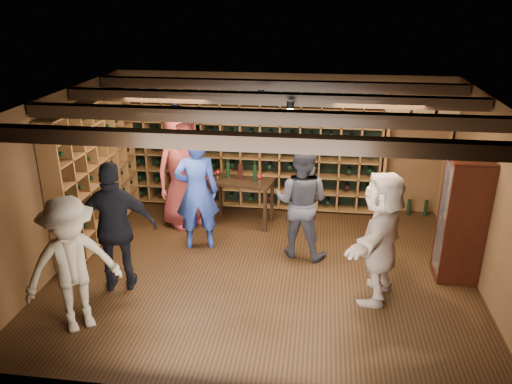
# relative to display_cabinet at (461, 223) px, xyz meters

# --- Properties ---
(ground) EXTENTS (6.00, 6.00, 0.00)m
(ground) POSITION_rel_display_cabinet_xyz_m (-2.71, -0.20, -0.86)
(ground) COLOR black
(ground) RESTS_ON ground
(room_shell) EXTENTS (6.00, 6.00, 6.00)m
(room_shell) POSITION_rel_display_cabinet_xyz_m (-2.71, -0.15, 1.56)
(room_shell) COLOR #55371D
(room_shell) RESTS_ON ground
(wine_rack_back) EXTENTS (4.65, 0.30, 2.20)m
(wine_rack_back) POSITION_rel_display_cabinet_xyz_m (-3.24, 2.13, 0.29)
(wine_rack_back) COLOR brown
(wine_rack_back) RESTS_ON ground
(wine_rack_left) EXTENTS (0.30, 2.65, 2.20)m
(wine_rack_left) POSITION_rel_display_cabinet_xyz_m (-5.54, 0.62, 0.29)
(wine_rack_left) COLOR brown
(wine_rack_left) RESTS_ON ground
(crate_shelf) EXTENTS (1.20, 0.32, 2.07)m
(crate_shelf) POSITION_rel_display_cabinet_xyz_m (-0.31, 2.12, 0.71)
(crate_shelf) COLOR brown
(crate_shelf) RESTS_ON ground
(display_cabinet) EXTENTS (0.55, 0.50, 1.75)m
(display_cabinet) POSITION_rel_display_cabinet_xyz_m (0.00, 0.00, 0.00)
(display_cabinet) COLOR black
(display_cabinet) RESTS_ON ground
(man_blue_shirt) EXTENTS (0.77, 0.61, 1.87)m
(man_blue_shirt) POSITION_rel_display_cabinet_xyz_m (-3.85, 0.43, 0.08)
(man_blue_shirt) COLOR navy
(man_blue_shirt) RESTS_ON ground
(man_grey_suit) EXTENTS (1.00, 0.86, 1.77)m
(man_grey_suit) POSITION_rel_display_cabinet_xyz_m (-2.23, 0.38, 0.03)
(man_grey_suit) COLOR black
(man_grey_suit) RESTS_ON ground
(guest_red_floral) EXTENTS (1.14, 1.17, 2.03)m
(guest_red_floral) POSITION_rel_display_cabinet_xyz_m (-4.29, 1.22, 0.16)
(guest_red_floral) COLOR maroon
(guest_red_floral) RESTS_ON ground
(guest_woman_black) EXTENTS (1.14, 0.68, 1.82)m
(guest_woman_black) POSITION_rel_display_cabinet_xyz_m (-4.61, -0.89, 0.06)
(guest_woman_black) COLOR black
(guest_woman_black) RESTS_ON ground
(guest_khaki) EXTENTS (1.26, 1.19, 1.71)m
(guest_khaki) POSITION_rel_display_cabinet_xyz_m (-4.78, -1.81, -0.00)
(guest_khaki) COLOR #7D7057
(guest_khaki) RESTS_ON ground
(guest_beige) EXTENTS (1.03, 1.73, 1.78)m
(guest_beige) POSITION_rel_display_cabinet_xyz_m (-1.15, -0.66, 0.03)
(guest_beige) COLOR tan
(guest_beige) RESTS_ON ground
(tasting_table) EXTENTS (1.13, 0.70, 1.08)m
(tasting_table) POSITION_rel_display_cabinet_xyz_m (-3.30, 1.39, -0.14)
(tasting_table) COLOR black
(tasting_table) RESTS_ON ground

